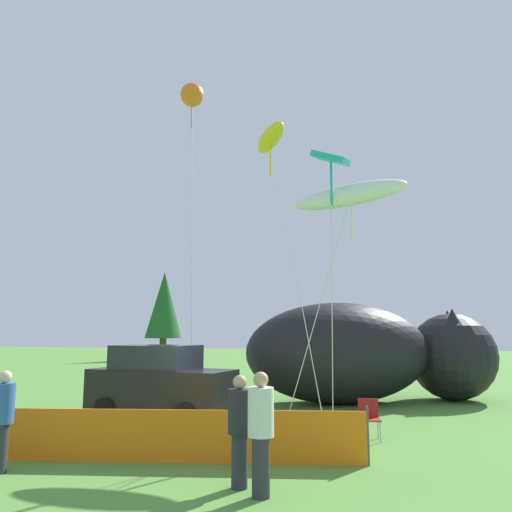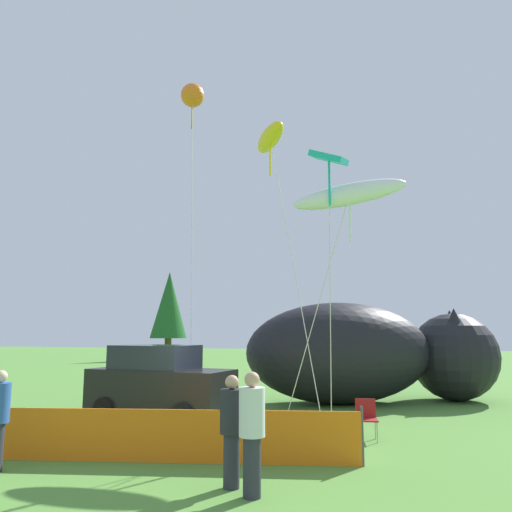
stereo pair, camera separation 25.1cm
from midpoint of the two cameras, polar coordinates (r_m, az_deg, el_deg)
The scene contains 13 objects.
ground_plane at distance 12.73m, azimuth -8.15°, elevation -19.55°, with size 120.00×120.00×0.00m, color #548C38.
parked_car at distance 14.74m, azimuth -11.39°, elevation -14.01°, with size 4.26×2.24×2.05m.
folding_chair at distance 12.24m, azimuth 12.18°, elevation -17.37°, with size 0.55×0.55×0.89m.
inflatable_cat at distance 18.15m, azimuth 12.31°, elevation -11.12°, with size 9.10×6.39×3.44m.
safety_fence at distance 10.26m, azimuth -13.98°, elevation -19.30°, with size 8.43×1.80×1.06m.
spectator_in_white_shirt at distance 7.93m, azimuth -0.41°, elevation -19.04°, with size 0.40×0.40×1.82m.
spectator_in_red_shirt at distance 10.29m, azimuth -27.65°, elevation -15.93°, with size 0.38×0.38×1.74m.
spectator_in_black_shirt at distance 8.38m, azimuth -2.79°, elevation -18.80°, with size 0.38×0.38×1.73m.
kite_white_ghost at distance 13.84m, azimuth 10.29°, elevation 6.85°, with size 3.61×1.46×6.74m.
kite_orange_flower at distance 19.47m, azimuth -7.70°, elevation 17.64°, with size 1.37×2.21×11.52m.
kite_yellow_hero at distance 17.10m, azimuth 1.24°, elevation 13.24°, with size 2.71×2.88×9.18m.
kite_teal_diamond at distance 13.76m, azimuth 8.03°, elevation 10.49°, with size 1.02×1.28×7.36m.
horizon_tree_west at distance 46.26m, azimuth -10.63°, elevation -5.53°, with size 3.31×3.31×7.90m.
Camera 1 is at (4.74, -11.55, 2.42)m, focal length 35.00 mm.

